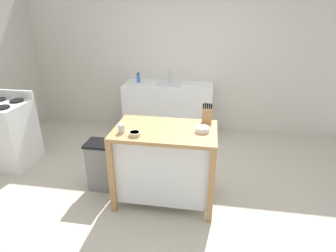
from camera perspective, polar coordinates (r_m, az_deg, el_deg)
name	(u,v)px	position (r m, az deg, el deg)	size (l,w,h in m)	color
ground_plane	(169,195)	(3.44, 0.31, -14.16)	(6.84, 6.84, 0.00)	#BCB29E
wall_back	(188,58)	(4.93, 4.30, 14.04)	(5.84, 0.10, 2.60)	beige
kitchen_island	(165,161)	(3.11, -0.59, -7.36)	(1.11, 0.69, 0.90)	#AD7F4C
knife_block	(207,115)	(3.08, 8.16, 2.23)	(0.11, 0.09, 0.24)	#AD7F4C
bowl_ceramic_small	(202,129)	(2.88, 7.22, -0.66)	(0.15, 0.15, 0.05)	silver
bowl_stoneware_deep	(135,134)	(2.79, -7.01, -1.59)	(0.12, 0.12, 0.04)	beige
drinking_cup	(122,128)	(2.87, -9.70, -0.48)	(0.07, 0.07, 0.09)	silver
trash_bin	(103,165)	(3.49, -13.42, -7.96)	(0.36, 0.28, 0.63)	slate
sink_counter	(168,109)	(4.84, 0.07, 3.61)	(1.52, 0.60, 0.91)	silver
sink_faucet	(170,76)	(4.82, 0.34, 10.47)	(0.02, 0.02, 0.22)	#B7BCC1
bottle_dish_soap	(138,78)	(4.83, -6.23, 9.97)	(0.06, 0.06, 0.17)	blue
stove	(8,134)	(4.46, -30.44, -1.48)	(0.60, 0.60, 1.03)	silver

